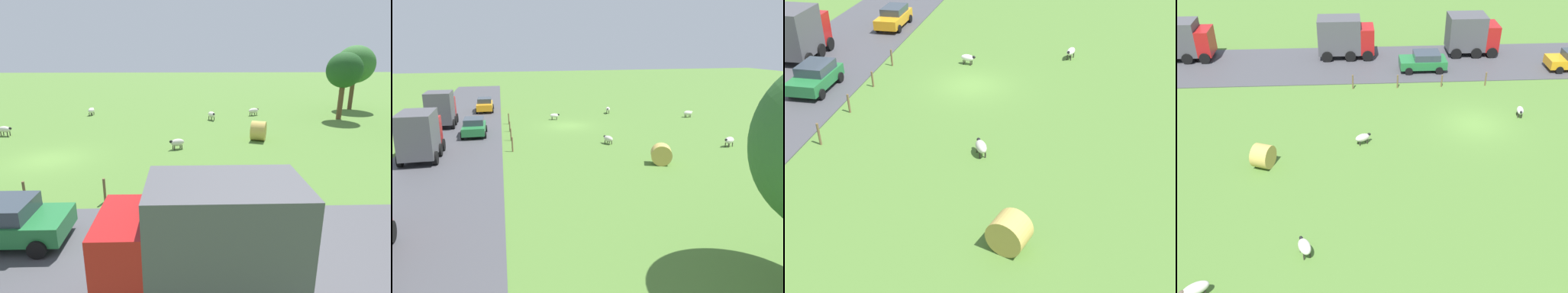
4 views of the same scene
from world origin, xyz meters
TOP-DOWN VIEW (x-y plane):
  - ground_plane at (0.00, 0.00)m, footprint 160.00×160.00m
  - sheep_0 at (-13.85, 15.67)m, footprint 1.05×1.29m
  - sheep_2 at (-11.65, 11.11)m, footprint 1.16×0.90m
  - sheep_3 at (-6.04, -5.82)m, footprint 0.80×1.30m
  - sheep_4 at (-2.03, 7.97)m, footprint 0.87×1.14m
  - sheep_5 at (-14.48, -1.30)m, footprint 1.13×0.62m
  - hay_bale_0 at (-4.18, 14.08)m, footprint 1.74×1.50m
  - tree_1 at (-17.23, 27.52)m, footprint 4.17×4.17m
  - tree_2 at (-11.78, 23.76)m, footprint 3.32×3.32m
  - fence_post_1 at (6.06, 1.32)m, footprint 0.12×0.12m
  - fence_post_2 at (6.06, 4.89)m, footprint 0.12×0.12m
  - fence_post_3 at (6.06, 8.46)m, footprint 0.12×0.12m
  - truck_2 at (12.64, 9.03)m, footprint 2.63×4.98m
  - car_0 at (9.32, 2.32)m, footprint 2.21×3.97m

SIDE VIEW (x-z plane):
  - ground_plane at x=0.00m, z-range 0.00..0.00m
  - sheep_4 at x=-2.03m, z-range 0.11..0.83m
  - sheep_0 at x=-13.85m, z-range 0.11..0.87m
  - sheep_5 at x=-14.48m, z-range 0.11..0.88m
  - fence_post_1 at x=6.06m, z-range 0.00..1.02m
  - sheep_3 at x=-6.04m, z-range 0.15..0.93m
  - sheep_2 at x=-11.65m, z-range 0.13..0.96m
  - fence_post_2 at x=6.06m, z-range 0.00..1.12m
  - fence_post_3 at x=6.06m, z-range 0.00..1.20m
  - hay_bale_0 at x=-4.18m, z-range 0.00..1.46m
  - car_0 at x=9.32m, z-range 0.09..1.68m
  - truck_2 at x=12.64m, z-range 0.15..3.76m
  - tree_2 at x=-11.78m, z-range 1.47..7.90m
  - tree_1 at x=-17.23m, z-range 1.45..8.54m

